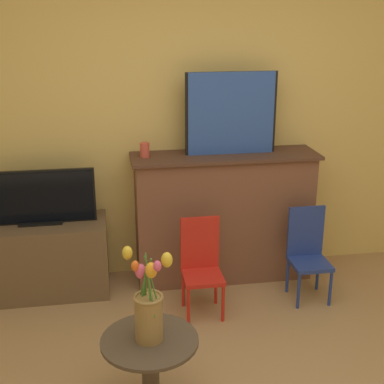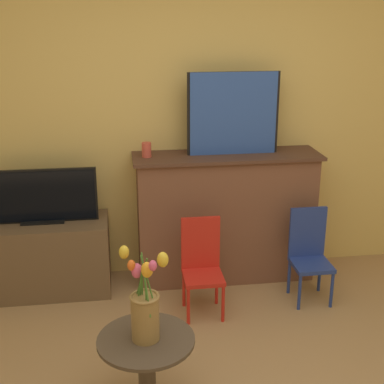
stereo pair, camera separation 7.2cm
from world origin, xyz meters
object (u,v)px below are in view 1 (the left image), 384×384
object	(u,v)px
chair_blue	(308,250)
vase_tulips	(148,307)
painting	(231,113)
chair_red	(201,263)
tv_monitor	(39,198)

from	to	relation	value
chair_blue	vase_tulips	xyz separation A→B (m)	(-1.29, -1.09, 0.28)
painting	chair_red	size ratio (longest dim) A/B	1.00
painting	tv_monitor	xyz separation A→B (m)	(-1.46, -0.05, -0.58)
chair_red	vase_tulips	distance (m)	1.14
chair_blue	vase_tulips	size ratio (longest dim) A/B	1.38
painting	vase_tulips	xyz separation A→B (m)	(-0.77, -1.52, -0.70)
tv_monitor	chair_red	distance (m)	1.29
tv_monitor	chair_red	bearing A→B (deg)	-21.77
painting	tv_monitor	distance (m)	1.57
chair_red	vase_tulips	xyz separation A→B (m)	(-0.46, -1.01, 0.28)
chair_blue	chair_red	bearing A→B (deg)	-174.54
chair_blue	vase_tulips	bearing A→B (deg)	-139.86
chair_red	vase_tulips	size ratio (longest dim) A/B	1.38
chair_blue	vase_tulips	world-z (taller)	vase_tulips
tv_monitor	vase_tulips	distance (m)	1.62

